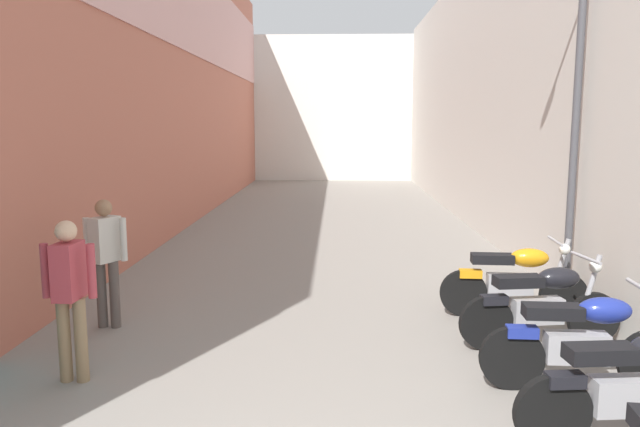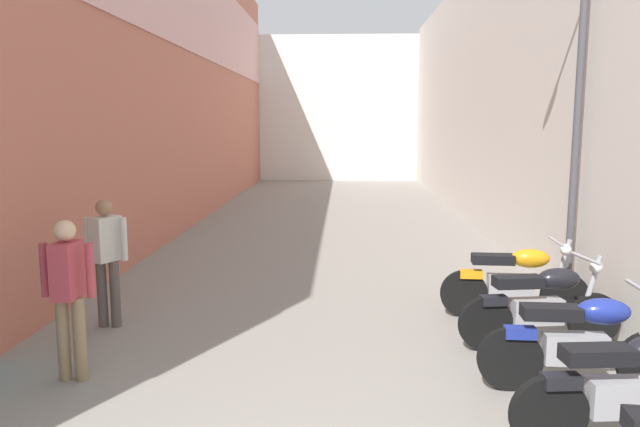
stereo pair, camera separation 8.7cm
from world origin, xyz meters
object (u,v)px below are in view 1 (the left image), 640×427
at_px(motorcycle_second, 636,385).
at_px(motorcycle_third, 583,339).
at_px(motorcycle_fourth, 542,303).
at_px(pedestrian_further_down, 106,253).
at_px(motorcycle_fifth, 515,279).
at_px(pedestrian_mid_alley, 70,289).
at_px(street_lamp, 569,108).

distance_m(motorcycle_second, motorcycle_third, 0.98).
bearing_deg(motorcycle_second, motorcycle_fourth, 90.00).
distance_m(motorcycle_third, pedestrian_further_down, 5.32).
xyz_separation_m(motorcycle_fifth, pedestrian_mid_alley, (-4.79, -2.09, 0.42)).
height_order(motorcycle_third, motorcycle_fifth, same).
distance_m(motorcycle_fifth, pedestrian_mid_alley, 5.24).
relative_size(motorcycle_third, street_lamp, 0.41).
relative_size(motorcycle_third, motorcycle_fourth, 1.00).
height_order(motorcycle_fourth, motorcycle_fifth, same).
height_order(motorcycle_fifth, pedestrian_mid_alley, pedestrian_mid_alley).
bearing_deg(motorcycle_fourth, street_lamp, 63.87).
distance_m(motorcycle_third, pedestrian_mid_alley, 4.81).
relative_size(motorcycle_second, street_lamp, 0.41).
relative_size(motorcycle_second, pedestrian_mid_alley, 1.18).
bearing_deg(pedestrian_further_down, motorcycle_fifth, 5.97).
bearing_deg(motorcycle_fourth, motorcycle_second, -90.00).
bearing_deg(motorcycle_second, pedestrian_mid_alley, 167.37).
relative_size(pedestrian_further_down, street_lamp, 0.35).
height_order(motorcycle_second, pedestrian_further_down, pedestrian_further_down).
bearing_deg(motorcycle_fifth, pedestrian_mid_alley, -156.46).
height_order(motorcycle_second, motorcycle_fourth, same).
height_order(motorcycle_second, pedestrian_mid_alley, pedestrian_mid_alley).
relative_size(motorcycle_fourth, street_lamp, 0.41).
bearing_deg(pedestrian_mid_alley, street_lamp, 24.14).
height_order(motorcycle_second, motorcycle_third, same).
xyz_separation_m(motorcycle_second, street_lamp, (0.70, 3.53, 2.16)).
xyz_separation_m(motorcycle_second, pedestrian_further_down, (-5.04, 2.63, 0.42)).
bearing_deg(motorcycle_fourth, pedestrian_mid_alley, -167.79).
bearing_deg(street_lamp, motorcycle_third, -105.30).
relative_size(motorcycle_third, pedestrian_mid_alley, 1.18).
bearing_deg(pedestrian_further_down, street_lamp, 8.90).
distance_m(pedestrian_further_down, street_lamp, 6.06).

